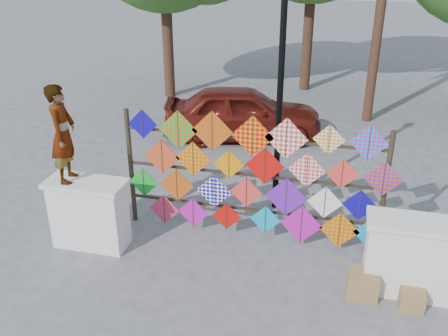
% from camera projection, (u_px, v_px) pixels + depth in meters
% --- Properties ---
extents(ground, '(80.00, 80.00, 0.00)m').
position_uv_depth(ground, '(240.00, 259.00, 8.69)').
color(ground, gray).
rests_on(ground, ground).
extents(parapet_left, '(1.40, 0.65, 1.28)m').
position_uv_depth(parapet_left, '(89.00, 213.00, 8.84)').
color(parapet_left, white).
rests_on(parapet_left, ground).
extents(parapet_right, '(1.40, 0.65, 1.28)m').
position_uv_depth(parapet_right, '(409.00, 256.00, 7.64)').
color(parapet_right, white).
rests_on(parapet_right, ground).
extents(kite_rack, '(4.93, 0.24, 2.42)m').
position_uv_depth(kite_rack, '(255.00, 178.00, 8.79)').
color(kite_rack, '#30261A').
rests_on(kite_rack, ground).
extents(vendor_woman, '(0.51, 0.68, 1.69)m').
position_uv_depth(vendor_woman, '(63.00, 134.00, 8.28)').
color(vendor_woman, '#99999E').
rests_on(vendor_woman, parapet_left).
extents(sedan, '(4.57, 2.69, 1.46)m').
position_uv_depth(sedan, '(243.00, 112.00, 13.64)').
color(sedan, maroon).
rests_on(sedan, ground).
extents(lamppost, '(0.28, 0.28, 4.46)m').
position_uv_depth(lamppost, '(281.00, 80.00, 9.25)').
color(lamppost, black).
rests_on(lamppost, ground).
extents(cardboard_box_near, '(0.47, 0.42, 0.42)m').
position_uv_depth(cardboard_box_near, '(363.00, 284.00, 7.74)').
color(cardboard_box_near, olive).
rests_on(cardboard_box_near, ground).
extents(cardboard_box_far, '(0.36, 0.33, 0.30)m').
position_uv_depth(cardboard_box_far, '(412.00, 299.00, 7.49)').
color(cardboard_box_far, olive).
rests_on(cardboard_box_far, ground).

